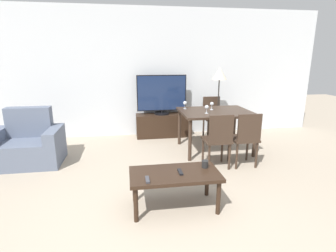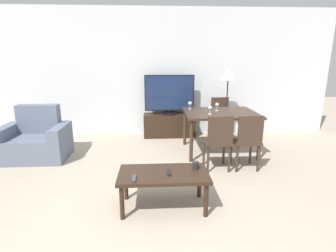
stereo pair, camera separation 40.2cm
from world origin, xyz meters
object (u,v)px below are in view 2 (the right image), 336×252
at_px(dining_chair_far, 220,116).
at_px(dining_chair_near, 218,139).
at_px(armchair, 36,141).
at_px(wine_glass_left, 190,104).
at_px(wine_glass_right, 210,108).
at_px(cup_white_near, 196,165).
at_px(dining_chair_near_right, 247,139).
at_px(tv_stand, 169,125).
at_px(floor_lamp, 228,78).
at_px(dining_table, 220,116).
at_px(remote_secondary, 169,172).
at_px(tv, 169,95).
at_px(wine_glass_center, 217,105).
at_px(coffee_table, 164,177).
at_px(remote_primary, 134,178).

bearing_deg(dining_chair_far, dining_chair_near, -105.35).
height_order(armchair, wine_glass_left, wine_glass_left).
bearing_deg(dining_chair_far, wine_glass_right, -114.28).
bearing_deg(cup_white_near, dining_chair_near_right, 44.39).
distance_m(armchair, tv_stand, 2.62).
bearing_deg(tv_stand, wine_glass_right, -62.99).
bearing_deg(floor_lamp, dining_table, -112.63).
relative_size(tv_stand, dining_table, 0.87).
bearing_deg(floor_lamp, remote_secondary, -117.41).
xyz_separation_m(remote_secondary, cup_white_near, (0.31, 0.10, 0.03)).
relative_size(tv, wine_glass_left, 7.18).
bearing_deg(armchair, dining_chair_near, -12.90).
bearing_deg(dining_table, dining_chair_far, 74.65).
distance_m(armchair, wine_glass_center, 3.22).
height_order(remote_secondary, wine_glass_center, wine_glass_center).
distance_m(coffee_table, dining_chair_near_right, 1.64).
xyz_separation_m(tv_stand, dining_chair_far, (1.06, -0.22, 0.24)).
distance_m(coffee_table, wine_glass_center, 2.23).
bearing_deg(wine_glass_left, wine_glass_center, -19.71).
bearing_deg(remote_primary, dining_chair_far, 59.49).
xyz_separation_m(tv_stand, remote_secondary, (-0.18, -2.84, 0.19)).
bearing_deg(wine_glass_right, wine_glass_left, 120.87).
xyz_separation_m(remote_secondary, wine_glass_right, (0.80, 1.63, 0.41)).
height_order(dining_chair_far, wine_glass_right, wine_glass_right).
bearing_deg(coffee_table, tv_stand, 85.21).
xyz_separation_m(floor_lamp, wine_glass_center, (-0.37, -0.69, -0.43)).
xyz_separation_m(coffee_table, remote_primary, (-0.32, -0.15, 0.06)).
relative_size(dining_table, wine_glass_right, 8.65).
distance_m(tv_stand, cup_white_near, 2.75).
relative_size(dining_chair_near, remote_secondary, 5.80).
bearing_deg(dining_table, remote_primary, -125.74).
bearing_deg(wine_glass_left, wine_glass_right, -59.13).
xyz_separation_m(dining_table, wine_glass_right, (-0.22, -0.18, 0.18)).
height_order(dining_table, wine_glass_left, wine_glass_left).
distance_m(armchair, coffee_table, 2.70).
distance_m(tv_stand, dining_table, 1.39).
xyz_separation_m(dining_chair_far, remote_secondary, (-1.24, -2.61, -0.05)).
height_order(dining_chair_near_right, floor_lamp, floor_lamp).
xyz_separation_m(tv_stand, tv, (0.00, -0.00, 0.67)).
bearing_deg(dining_chair_near, wine_glass_left, 104.51).
distance_m(floor_lamp, wine_glass_right, 1.21).
relative_size(coffee_table, dining_chair_near, 1.16).
distance_m(coffee_table, wine_glass_right, 1.89).
relative_size(coffee_table, wine_glass_left, 6.91).
distance_m(wine_glass_center, wine_glass_right, 0.35).
xyz_separation_m(cup_white_near, wine_glass_right, (0.48, 1.53, 0.37)).
xyz_separation_m(dining_chair_far, cup_white_near, (-0.93, -2.52, -0.02)).
distance_m(floor_lamp, wine_glass_left, 1.08).
bearing_deg(remote_primary, dining_chair_near, 44.03).
bearing_deg(wine_glass_center, cup_white_near, -110.16).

